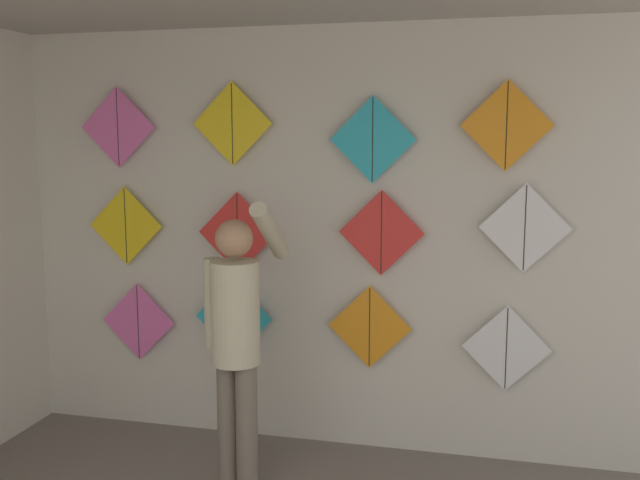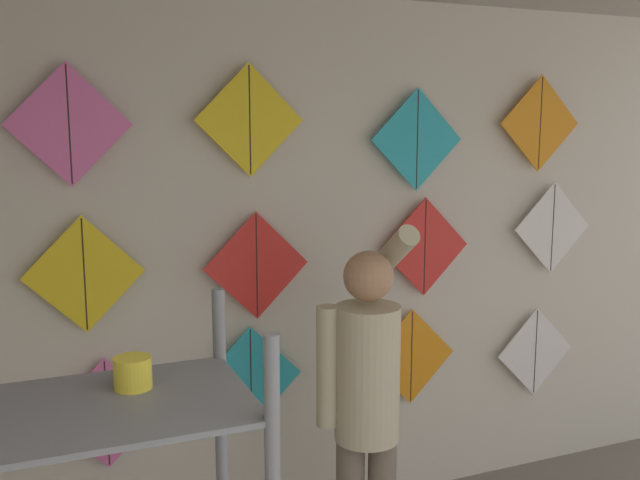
# 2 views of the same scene
# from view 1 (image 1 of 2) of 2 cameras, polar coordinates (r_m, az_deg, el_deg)

# --- Properties ---
(back_panel) EXTENTS (4.87, 0.06, 2.80)m
(back_panel) POSITION_cam_1_polar(r_m,az_deg,el_deg) (4.78, -0.75, -0.01)
(back_panel) COLOR beige
(back_panel) RESTS_ON ground
(shopkeeper) EXTENTS (0.42, 0.55, 1.74)m
(shopkeeper) POSITION_cam_1_polar(r_m,az_deg,el_deg) (4.16, -6.70, -7.29)
(shopkeeper) COLOR #726656
(shopkeeper) RESTS_ON ground
(kite_0) EXTENTS (0.55, 0.01, 0.55)m
(kite_0) POSITION_cam_1_polar(r_m,az_deg,el_deg) (5.27, -14.34, -6.35)
(kite_0) COLOR pink
(kite_1) EXTENTS (0.55, 0.01, 0.55)m
(kite_1) POSITION_cam_1_polar(r_m,az_deg,el_deg) (4.96, -6.93, -6.19)
(kite_1) COLOR #28B2C6
(kite_2) EXTENTS (0.55, 0.01, 0.55)m
(kite_2) POSITION_cam_1_polar(r_m,az_deg,el_deg) (4.72, 3.99, -6.96)
(kite_2) COLOR orange
(kite_3) EXTENTS (0.55, 0.01, 0.55)m
(kite_3) POSITION_cam_1_polar(r_m,az_deg,el_deg) (4.68, 14.69, -8.38)
(kite_3) COLOR white
(kite_4) EXTENTS (0.55, 0.01, 0.55)m
(kite_4) POSITION_cam_1_polar(r_m,az_deg,el_deg) (5.18, -15.28, 1.10)
(kite_4) COLOR yellow
(kite_5) EXTENTS (0.55, 0.01, 0.55)m
(kite_5) POSITION_cam_1_polar(r_m,az_deg,el_deg) (4.83, -6.61, 0.58)
(kite_5) COLOR red
(kite_6) EXTENTS (0.55, 0.01, 0.55)m
(kite_6) POSITION_cam_1_polar(r_m,az_deg,el_deg) (4.58, 4.93, 0.57)
(kite_6) COLOR red
(kite_7) EXTENTS (0.55, 0.01, 0.55)m
(kite_7) POSITION_cam_1_polar(r_m,az_deg,el_deg) (4.53, 16.07, 0.93)
(kite_7) COLOR white
(kite_8) EXTENTS (0.55, 0.01, 0.55)m
(kite_8) POSITION_cam_1_polar(r_m,az_deg,el_deg) (5.15, -15.87, 8.67)
(kite_8) COLOR pink
(kite_9) EXTENTS (0.55, 0.01, 0.55)m
(kite_9) POSITION_cam_1_polar(r_m,az_deg,el_deg) (4.80, -7.04, 9.22)
(kite_9) COLOR yellow
(kite_10) EXTENTS (0.55, 0.01, 0.55)m
(kite_10) POSITION_cam_1_polar(r_m,az_deg,el_deg) (4.55, 4.23, 8.02)
(kite_10) COLOR #28B2C6
(kite_11) EXTENTS (0.55, 0.01, 0.55)m
(kite_11) POSITION_cam_1_polar(r_m,az_deg,el_deg) (4.49, 14.71, 8.86)
(kite_11) COLOR orange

